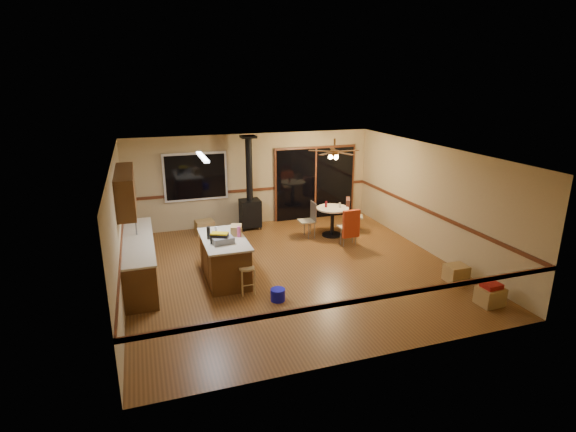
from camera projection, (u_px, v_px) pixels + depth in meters
name	position (u px, v px, depth m)	size (l,w,h in m)	color
floor	(292.00, 269.00, 9.98)	(7.00, 7.00, 0.00)	brown
ceiling	(293.00, 153.00, 9.21)	(7.00, 7.00, 0.00)	silver
wall_back	(253.00, 180.00, 12.77)	(7.00, 7.00, 0.00)	tan
wall_front	(372.00, 280.00, 6.42)	(7.00, 7.00, 0.00)	tan
wall_left	(119.00, 230.00, 8.54)	(7.00, 7.00, 0.00)	tan
wall_right	(432.00, 200.00, 10.65)	(7.00, 7.00, 0.00)	tan
chair_rail	(292.00, 227.00, 9.68)	(7.00, 7.00, 0.08)	#552815
window	(196.00, 177.00, 12.18)	(1.72, 0.10, 1.32)	black
sliding_door	(315.00, 184.00, 13.37)	(2.52, 0.10, 2.10)	black
lower_cabinets	(139.00, 261.00, 9.34)	(0.60, 3.00, 0.86)	#512F14
countertop	(137.00, 240.00, 9.21)	(0.64, 3.04, 0.04)	beige
upper_cabinets	(126.00, 190.00, 9.05)	(0.35, 2.00, 0.80)	#512F14
kitchen_island	(225.00, 258.00, 9.39)	(0.88, 1.68, 0.90)	#533114
wood_stove	(250.00, 203.00, 12.47)	(0.55, 0.50, 2.52)	black
ceiling_fan	(334.00, 154.00, 11.46)	(0.24, 0.24, 0.55)	brown
fluorescent_strip	(203.00, 157.00, 8.95)	(0.10, 1.20, 0.04)	white
toolbox_grey	(223.00, 241.00, 8.94)	(0.42, 0.23, 0.13)	slate
toolbox_black	(220.00, 238.00, 8.98)	(0.34, 0.18, 0.19)	black
toolbox_yellow_lid	(219.00, 233.00, 8.95)	(0.34, 0.18, 0.03)	gold
box_on_island	(236.00, 230.00, 9.46)	(0.22, 0.30, 0.20)	#9F7D46
bottle_dark	(209.00, 233.00, 9.19)	(0.07, 0.07, 0.26)	black
bottle_pink	(239.00, 232.00, 9.31)	(0.07, 0.07, 0.23)	#D84C8C
bottle_white	(216.00, 230.00, 9.49)	(0.05, 0.05, 0.16)	white
bar_stool	(247.00, 280.00, 8.79)	(0.30, 0.30, 0.55)	tan
blue_bucket	(278.00, 295.00, 8.55)	(0.28, 0.28, 0.23)	#0D0FC0
dining_table	(332.00, 217.00, 11.95)	(0.86, 0.86, 0.78)	black
glass_red	(326.00, 204.00, 11.90)	(0.06, 0.06, 0.16)	#590C14
glass_cream	(340.00, 205.00, 11.87)	(0.06, 0.06, 0.13)	beige
chair_left	(310.00, 216.00, 11.85)	(0.41, 0.41, 0.51)	tan
chair_near	(351.00, 224.00, 11.17)	(0.44, 0.47, 0.70)	tan
chair_right	(349.00, 211.00, 12.21)	(0.60, 0.58, 0.70)	tan
box_under_window	(205.00, 227.00, 12.17)	(0.48, 0.38, 0.38)	#9F7D46
box_corner_a	(490.00, 296.00, 8.38)	(0.45, 0.38, 0.34)	#9F7D46
box_corner_b	(456.00, 273.00, 9.35)	(0.43, 0.37, 0.35)	#9F7D46
box_small_red	(492.00, 286.00, 8.32)	(0.33, 0.27, 0.09)	maroon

